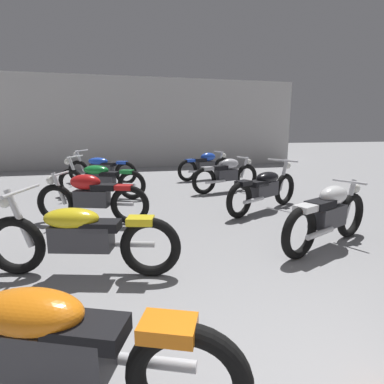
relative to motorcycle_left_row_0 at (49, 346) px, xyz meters
name	(u,v)px	position (x,y,z in m)	size (l,w,h in m)	color
back_wall	(144,123)	(1.63, 11.51, 1.35)	(13.14, 0.24, 3.60)	#BCBAB7
motorcycle_left_row_0	(49,346)	(0.00, 0.00, 0.00)	(2.04, 1.03, 0.97)	black
motorcycle_left_row_1	(81,236)	(-0.01, 1.81, 0.00)	(2.12, 0.85, 0.97)	black
motorcycle_left_row_2	(92,197)	(-0.02, 3.80, 0.01)	(1.90, 0.77, 0.88)	black
motorcycle_left_row_3	(100,179)	(0.05, 5.80, 0.00)	(2.02, 1.06, 0.97)	black
motorcycle_left_row_4	(101,168)	(0.00, 7.79, 0.00)	(2.00, 1.11, 0.97)	black
motorcycle_right_row_1	(329,214)	(3.17, 1.88, 0.01)	(1.85, 0.90, 0.88)	black
motorcycle_right_row_2	(264,188)	(3.21, 3.84, 0.00)	(1.96, 1.17, 0.97)	black
motorcycle_right_row_3	(227,174)	(3.14, 5.79, 0.01)	(1.93, 0.69, 0.88)	black
motorcycle_right_row_4	(206,165)	(3.17, 7.74, 0.01)	(1.92, 0.73, 0.88)	black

